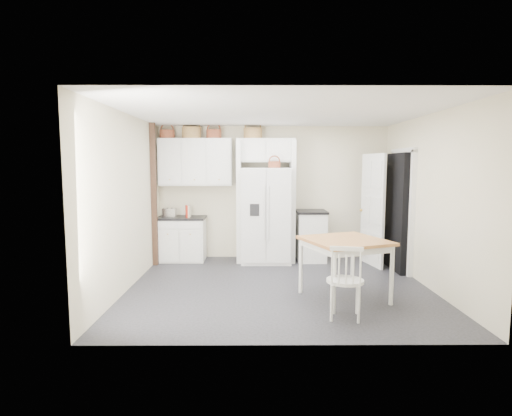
{
  "coord_description": "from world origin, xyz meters",
  "views": [
    {
      "loc": [
        -0.37,
        -5.92,
        1.84
      ],
      "look_at": [
        -0.34,
        0.4,
        1.16
      ],
      "focal_mm": 28.0,
      "sensor_mm": 36.0,
      "label": 1
    }
  ],
  "objects": [
    {
      "name": "toaster",
      "position": [
        -1.98,
        1.65,
        0.94
      ],
      "size": [
        0.27,
        0.17,
        0.18
      ],
      "primitive_type": "cube",
      "rotation": [
        0.0,
        0.0,
        -0.11
      ],
      "color": "silver",
      "rests_on": "counter_left"
    },
    {
      "name": "basket_bridge_a",
      "position": [
        -0.39,
        1.83,
        2.45
      ],
      "size": [
        0.35,
        0.35,
        0.2
      ],
      "primitive_type": "cylinder",
      "color": "olive",
      "rests_on": "bridge_cabinet"
    },
    {
      "name": "doorway_void",
      "position": [
        2.16,
        1.0,
        1.02
      ],
      "size": [
        0.18,
        0.85,
        2.05
      ],
      "primitive_type": "cube",
      "color": "black",
      "rests_on": "floor"
    },
    {
      "name": "basket_upper_b",
      "position": [
        -1.57,
        1.83,
        2.46
      ],
      "size": [
        0.37,
        0.37,
        0.22
      ],
      "primitive_type": "cylinder",
      "color": "olive",
      "rests_on": "upper_cabinet"
    },
    {
      "name": "trim_post",
      "position": [
        -2.2,
        1.35,
        1.3
      ],
      "size": [
        0.09,
        0.09,
        2.6
      ],
      "primitive_type": "cube",
      "color": "#3D2718",
      "rests_on": "floor"
    },
    {
      "name": "fridge_panel_right",
      "position": [
        0.36,
        1.7,
        1.15
      ],
      "size": [
        0.08,
        0.6,
        2.3
      ],
      "primitive_type": "cube",
      "color": "white",
      "rests_on": "floor"
    },
    {
      "name": "fridge_panel_left",
      "position": [
        -0.66,
        1.7,
        1.15
      ],
      "size": [
        0.08,
        0.6,
        2.3
      ],
      "primitive_type": "cube",
      "color": "white",
      "rests_on": "floor"
    },
    {
      "name": "base_cab_right",
      "position": [
        0.73,
        1.7,
        0.47
      ],
      "size": [
        0.53,
        0.64,
        0.93
      ],
      "primitive_type": "cube",
      "color": "white",
      "rests_on": "floor"
    },
    {
      "name": "wall_left",
      "position": [
        -2.25,
        0.0,
        1.3
      ],
      "size": [
        0.0,
        4.0,
        4.0
      ],
      "primitive_type": "plane",
      "rotation": [
        1.57,
        0.0,
        1.57
      ],
      "color": "beige",
      "rests_on": "floor"
    },
    {
      "name": "counter_left",
      "position": [
        -1.77,
        1.7,
        0.83
      ],
      "size": [
        0.92,
        0.59,
        0.04
      ],
      "primitive_type": "cube",
      "color": "black",
      "rests_on": "base_cab_left"
    },
    {
      "name": "windsor_chair",
      "position": [
        0.72,
        -1.25,
        0.46
      ],
      "size": [
        0.51,
        0.48,
        0.91
      ],
      "primitive_type": "cube",
      "rotation": [
        0.0,
        0.0,
        -0.19
      ],
      "color": "white",
      "rests_on": "floor"
    },
    {
      "name": "base_cab_left",
      "position": [
        -1.77,
        1.7,
        0.41
      ],
      "size": [
        0.88,
        0.56,
        0.81
      ],
      "primitive_type": "cube",
      "color": "white",
      "rests_on": "floor"
    },
    {
      "name": "door_slab",
      "position": [
        1.8,
        1.33,
        1.02
      ],
      "size": [
        0.21,
        0.79,
        2.05
      ],
      "primitive_type": "cube",
      "rotation": [
        0.0,
        0.0,
        -1.36
      ],
      "color": "white",
      "rests_on": "floor"
    },
    {
      "name": "cookbook_red",
      "position": [
        -1.66,
        1.62,
        0.97
      ],
      "size": [
        0.07,
        0.16,
        0.23
      ],
      "primitive_type": "cube",
      "rotation": [
        0.0,
        0.0,
        0.25
      ],
      "color": "#AD1F0F",
      "rests_on": "counter_left"
    },
    {
      "name": "basket_fridge_b",
      "position": [
        0.01,
        1.51,
        1.85
      ],
      "size": [
        0.23,
        0.23,
        0.12
      ],
      "primitive_type": "cylinder",
      "color": "brown",
      "rests_on": "refrigerator"
    },
    {
      "name": "bridge_cabinet",
      "position": [
        -0.15,
        1.83,
        2.12
      ],
      "size": [
        1.12,
        0.34,
        0.45
      ],
      "primitive_type": "cube",
      "color": "white",
      "rests_on": "wall_back"
    },
    {
      "name": "basket_upper_c",
      "position": [
        -1.14,
        1.83,
        2.43
      ],
      "size": [
        0.29,
        0.29,
        0.17
      ],
      "primitive_type": "cylinder",
      "color": "brown",
      "rests_on": "upper_cabinet"
    },
    {
      "name": "wall_back",
      "position": [
        0.0,
        2.0,
        1.3
      ],
      "size": [
        4.5,
        0.0,
        4.5
      ],
      "primitive_type": "plane",
      "rotation": [
        1.57,
        0.0,
        0.0
      ],
      "color": "beige",
      "rests_on": "floor"
    },
    {
      "name": "dining_table",
      "position": [
        0.87,
        -0.56,
        0.42
      ],
      "size": [
        1.29,
        1.29,
        0.83
      ],
      "primitive_type": "cube",
      "rotation": [
        0.0,
        0.0,
        0.36
      ],
      "color": "#AB6636",
      "rests_on": "floor"
    },
    {
      "name": "cookbook_cream",
      "position": [
        -1.61,
        1.62,
        0.96
      ],
      "size": [
        0.05,
        0.14,
        0.21
      ],
      "primitive_type": "cube",
      "rotation": [
        0.0,
        0.0,
        -0.13
      ],
      "color": "beige",
      "rests_on": "counter_left"
    },
    {
      "name": "basket_upper_a",
      "position": [
        -2.04,
        1.83,
        2.43
      ],
      "size": [
        0.28,
        0.28,
        0.16
      ],
      "primitive_type": "cylinder",
      "color": "brown",
      "rests_on": "upper_cabinet"
    },
    {
      "name": "ceiling",
      "position": [
        0.0,
        0.0,
        2.6
      ],
      "size": [
        4.5,
        4.5,
        0.0
      ],
      "primitive_type": "plane",
      "color": "white",
      "rests_on": "wall_back"
    },
    {
      "name": "counter_right",
      "position": [
        0.73,
        1.7,
        0.95
      ],
      "size": [
        0.57,
        0.68,
        0.04
      ],
      "primitive_type": "cube",
      "color": "black",
      "rests_on": "base_cab_right"
    },
    {
      "name": "refrigerator",
      "position": [
        -0.15,
        1.61,
        0.9
      ],
      "size": [
        0.93,
        0.75,
        1.79
      ],
      "primitive_type": "cube",
      "color": "white",
      "rests_on": "floor"
    },
    {
      "name": "upper_cabinet",
      "position": [
        -1.5,
        1.83,
        1.9
      ],
      "size": [
        1.4,
        0.34,
        0.9
      ],
      "primitive_type": "cube",
      "color": "white",
      "rests_on": "wall_back"
    },
    {
      "name": "floor",
      "position": [
        0.0,
        0.0,
        0.0
      ],
      "size": [
        4.5,
        4.5,
        0.0
      ],
      "primitive_type": "plane",
      "color": "black",
      "rests_on": "ground"
    },
    {
      "name": "wall_right",
      "position": [
        2.25,
        0.0,
        1.3
      ],
      "size": [
        0.0,
        4.0,
        4.0
      ],
      "primitive_type": "plane",
      "rotation": [
        1.57,
        0.0,
        -1.57
      ],
      "color": "beige",
      "rests_on": "floor"
    }
  ]
}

